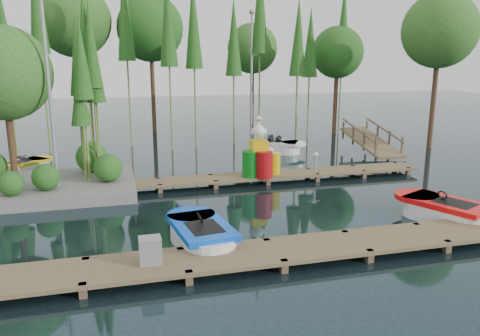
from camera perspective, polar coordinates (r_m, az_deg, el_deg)
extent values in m
plane|color=#1E3239|center=(15.39, -1.31, -4.52)|extent=(90.00, 90.00, 0.00)
cube|color=brown|center=(11.26, 4.27, -10.07)|extent=(18.00, 1.50, 0.10)
cube|color=brown|center=(10.26, -18.56, -14.47)|extent=(0.16, 0.16, 0.50)
cube|color=brown|center=(11.39, -18.23, -11.56)|extent=(0.16, 0.16, 0.50)
cube|color=brown|center=(10.31, -6.22, -13.65)|extent=(0.16, 0.16, 0.50)
cube|color=brown|center=(11.44, -7.24, -10.85)|extent=(0.16, 0.16, 0.50)
cube|color=brown|center=(10.80, 5.38, -12.31)|extent=(0.16, 0.16, 0.50)
cube|color=brown|center=(11.88, 3.23, -9.80)|extent=(0.16, 0.16, 0.50)
cube|color=brown|center=(11.68, 15.49, -10.73)|extent=(0.16, 0.16, 0.50)
cube|color=brown|center=(12.68, 12.60, -8.59)|extent=(0.16, 0.16, 0.50)
cube|color=brown|center=(12.85, 23.89, -9.15)|extent=(0.16, 0.16, 0.50)
cube|color=brown|center=(13.77, 20.62, -7.36)|extent=(0.16, 0.16, 0.50)
cube|color=brown|center=(17.89, -0.13, -1.13)|extent=(15.00, 1.20, 0.10)
cube|color=brown|center=(17.11, -23.36, -3.62)|extent=(0.16, 0.16, 0.50)
cube|color=brown|center=(18.02, -22.95, -2.76)|extent=(0.16, 0.16, 0.50)
cube|color=brown|center=(16.92, -16.55, -3.25)|extent=(0.16, 0.16, 0.50)
cube|color=brown|center=(17.84, -16.49, -2.40)|extent=(0.16, 0.16, 0.50)
cube|color=brown|center=(16.97, -9.69, -2.83)|extent=(0.16, 0.16, 0.50)
cube|color=brown|center=(17.89, -9.99, -2.00)|extent=(0.16, 0.16, 0.50)
cube|color=brown|center=(17.26, -2.97, -2.37)|extent=(0.16, 0.16, 0.50)
cube|color=brown|center=(18.17, -3.61, -1.58)|extent=(0.16, 0.16, 0.50)
cube|color=brown|center=(17.78, 3.43, -1.91)|extent=(0.16, 0.16, 0.50)
cube|color=brown|center=(18.66, 2.50, -1.16)|extent=(0.16, 0.16, 0.50)
cube|color=brown|center=(18.51, 9.40, -1.46)|extent=(0.16, 0.16, 0.50)
cube|color=brown|center=(19.36, 8.23, -0.76)|extent=(0.16, 0.16, 0.50)
cube|color=brown|center=(19.42, 14.86, -1.03)|extent=(0.16, 0.16, 0.50)
cube|color=brown|center=(20.23, 13.52, -0.38)|extent=(0.16, 0.16, 0.50)
cube|color=brown|center=(20.50, 19.79, -0.63)|extent=(0.16, 0.16, 0.50)
cube|color=brown|center=(21.27, 18.33, -0.03)|extent=(0.16, 0.16, 0.50)
cube|color=slate|center=(17.99, -22.67, -2.33)|extent=(6.20, 4.20, 0.42)
sphere|color=#285E1D|center=(16.84, -22.60, -1.02)|extent=(0.90, 0.90, 0.90)
sphere|color=#285E1D|center=(18.82, -17.62, 1.28)|extent=(1.20, 1.20, 1.20)
sphere|color=#285E1D|center=(16.64, -26.16, -1.71)|extent=(0.80, 0.80, 0.80)
sphere|color=#285E1D|center=(17.26, -15.80, 0.01)|extent=(1.00, 1.00, 1.00)
cylinder|color=#472F1E|center=(18.18, -26.15, 3.37)|extent=(0.24, 0.24, 3.60)
sphere|color=#366A25|center=(17.98, -26.87, 10.28)|extent=(3.20, 3.20, 3.20)
cylinder|color=olive|center=(17.89, -17.67, 7.09)|extent=(0.07, 0.07, 5.93)
cone|color=#285E1D|center=(17.81, -18.15, 13.74)|extent=(0.70, 0.70, 2.97)
cylinder|color=olive|center=(17.76, -18.69, 6.54)|extent=(0.07, 0.07, 5.66)
cone|color=#285E1D|center=(17.66, -19.18, 12.93)|extent=(0.70, 0.70, 2.83)
cylinder|color=olive|center=(17.95, -16.99, 6.02)|extent=(0.07, 0.07, 5.22)
cone|color=#285E1D|center=(17.83, -17.39, 11.85)|extent=(0.70, 0.70, 2.61)
cylinder|color=olive|center=(17.14, -18.36, 6.12)|extent=(0.07, 0.07, 5.53)
cone|color=#285E1D|center=(17.03, -18.84, 12.59)|extent=(0.70, 0.70, 2.76)
cylinder|color=olive|center=(17.38, -18.63, 3.66)|extent=(0.07, 0.07, 4.01)
cone|color=#285E1D|center=(17.22, -18.98, 8.27)|extent=(0.70, 0.70, 2.01)
cylinder|color=olive|center=(17.77, -17.29, 7.37)|extent=(0.07, 0.07, 6.11)
cone|color=#285E1D|center=(17.70, -17.78, 14.26)|extent=(0.70, 0.70, 3.05)
cylinder|color=#472F1E|center=(26.70, 22.60, 8.70)|extent=(0.26, 0.26, 6.06)
sphere|color=#366A25|center=(26.68, 23.19, 15.18)|extent=(3.81, 3.81, 3.81)
cylinder|color=#472F1E|center=(30.14, 11.58, 8.86)|extent=(0.26, 0.26, 5.02)
sphere|color=#285E1D|center=(30.07, 11.81, 13.64)|extent=(3.16, 3.16, 3.16)
cylinder|color=#472F1E|center=(32.34, 1.48, 9.67)|extent=(0.26, 0.26, 5.31)
sphere|color=#366A25|center=(32.28, 1.51, 14.37)|extent=(3.34, 3.34, 3.34)
cylinder|color=#472F1E|center=(30.40, -10.61, 10.30)|extent=(0.26, 0.26, 6.46)
sphere|color=#285E1D|center=(30.41, -10.88, 16.39)|extent=(4.06, 4.06, 4.06)
cylinder|color=#472F1E|center=(30.32, -19.09, 10.17)|extent=(0.26, 0.26, 6.85)
sphere|color=#366A25|center=(30.37, -19.60, 16.63)|extent=(4.31, 4.31, 4.31)
cylinder|color=olive|center=(24.92, -26.34, 9.73)|extent=(0.09, 0.09, 7.48)
cone|color=#285E1D|center=(24.93, -26.85, 14.51)|extent=(0.90, 0.90, 4.11)
cylinder|color=olive|center=(25.25, -23.06, 12.56)|extent=(0.09, 0.09, 9.66)
cylinder|color=olive|center=(26.10, -18.08, 10.77)|extent=(0.09, 0.09, 7.69)
cone|color=#285E1D|center=(26.12, -18.43, 15.49)|extent=(0.90, 0.90, 4.23)
cylinder|color=olive|center=(25.72, -13.57, 12.47)|extent=(0.09, 0.09, 8.99)
cone|color=#285E1D|center=(25.82, -13.89, 18.06)|extent=(0.90, 0.90, 4.94)
cylinder|color=olive|center=(24.27, -8.58, 12.01)|extent=(0.09, 0.09, 8.44)
cone|color=#285E1D|center=(24.34, -8.78, 17.57)|extent=(0.90, 0.90, 4.64)
cylinder|color=olive|center=(24.59, -5.58, 11.85)|extent=(0.09, 0.09, 8.22)
cone|color=#285E1D|center=(24.64, -5.70, 17.21)|extent=(0.90, 0.90, 4.52)
cylinder|color=olive|center=(25.93, -0.77, 11.09)|extent=(0.09, 0.09, 7.41)
cone|color=#285E1D|center=(25.94, -0.78, 15.67)|extent=(0.90, 0.90, 4.07)
cylinder|color=olive|center=(26.55, 2.41, 13.69)|extent=(0.09, 0.09, 9.77)
cone|color=#285E1D|center=(26.71, 2.47, 19.57)|extent=(0.90, 0.90, 5.38)
cylinder|color=olive|center=(25.97, 6.99, 10.99)|extent=(0.09, 0.09, 7.40)
cone|color=#285E1D|center=(25.98, 7.12, 15.57)|extent=(0.90, 0.90, 4.07)
cylinder|color=olive|center=(27.98, 8.43, 10.84)|extent=(0.09, 0.09, 7.14)
cone|color=#285E1D|center=(27.97, 8.57, 14.94)|extent=(0.90, 0.90, 3.93)
cylinder|color=olive|center=(29.95, 12.26, 12.25)|extent=(0.09, 0.09, 8.61)
cone|color=#285E1D|center=(30.02, 12.50, 16.85)|extent=(0.90, 0.90, 4.74)
cylinder|color=gray|center=(16.89, -22.19, 8.23)|extent=(0.12, 0.12, 7.00)
cylinder|color=gray|center=(26.35, 1.40, 10.68)|extent=(0.12, 0.12, 7.00)
sphere|color=gray|center=(26.43, 1.45, 18.50)|extent=(0.30, 0.30, 0.30)
cube|color=brown|center=(24.56, 15.70, 3.06)|extent=(1.50, 3.94, 0.95)
cube|color=brown|center=(22.85, 16.23, 2.39)|extent=(0.08, 0.08, 0.90)
cube|color=brown|center=(23.76, 14.88, 3.15)|extent=(0.08, 0.08, 0.90)
cube|color=brown|center=(24.68, 13.63, 3.85)|extent=(0.08, 0.08, 0.90)
cube|color=brown|center=(25.62, 12.47, 4.49)|extent=(0.08, 0.08, 0.90)
cube|color=brown|center=(24.11, 14.35, 4.41)|extent=(0.06, 3.54, 0.83)
cube|color=brown|center=(23.60, 19.14, 2.52)|extent=(0.08, 0.08, 0.90)
cube|color=brown|center=(24.48, 17.73, 3.25)|extent=(0.08, 0.08, 0.90)
cube|color=brown|center=(25.38, 16.41, 3.93)|extent=(0.08, 0.08, 0.90)
cube|color=brown|center=(26.30, 15.19, 4.56)|extent=(0.08, 0.08, 0.90)
cube|color=brown|center=(24.83, 17.18, 4.48)|extent=(0.06, 3.54, 0.83)
cube|color=white|center=(12.06, -4.66, -8.63)|extent=(1.44, 1.45, 0.59)
cylinder|color=white|center=(12.64, -5.57, -7.60)|extent=(1.44, 1.44, 0.59)
cylinder|color=white|center=(11.49, -3.65, -9.76)|extent=(1.44, 1.44, 0.59)
cube|color=blue|center=(11.94, -4.68, -7.20)|extent=(1.58, 2.38, 0.15)
cylinder|color=blue|center=(12.79, -5.99, -5.82)|extent=(1.47, 1.47, 0.15)
cube|color=black|center=(11.74, -4.37, -7.33)|extent=(0.92, 1.15, 0.06)
torus|color=black|center=(12.01, -4.94, -6.00)|extent=(0.20, 0.31, 0.28)
cube|color=white|center=(15.11, 23.81, -5.16)|extent=(1.74, 1.74, 0.60)
cylinder|color=white|center=(15.39, 21.63, -4.63)|extent=(1.73, 1.73, 0.60)
cylinder|color=white|center=(14.85, 26.08, -5.71)|extent=(1.73, 1.73, 0.60)
cube|color=red|center=(15.02, 23.93, -3.97)|extent=(2.16, 2.63, 0.15)
cylinder|color=red|center=(15.44, 20.76, -3.23)|extent=(1.77, 1.77, 0.15)
cube|color=black|center=(14.91, 24.69, -3.97)|extent=(1.19, 1.32, 0.07)
torus|color=black|center=(15.03, 23.45, -3.05)|extent=(0.27, 0.34, 0.29)
cube|color=white|center=(21.57, -24.81, -0.07)|extent=(1.51, 1.51, 0.49)
cylinder|color=white|center=(21.87, -23.68, 0.21)|extent=(1.50, 1.50, 0.49)
cylinder|color=white|center=(21.28, -25.98, -0.36)|extent=(1.50, 1.50, 0.49)
cube|color=gold|center=(21.52, -24.88, 0.62)|extent=(2.07, 2.07, 0.12)
cylinder|color=gold|center=(21.96, -23.24, 1.01)|extent=(1.53, 1.53, 0.12)
cube|color=black|center=(21.41, -25.28, 0.63)|extent=(1.08, 1.08, 0.05)
torus|color=black|center=(21.56, -24.64, 1.14)|extent=(0.27, 0.27, 0.23)
imported|color=#1E1E2D|center=(21.35, -25.43, 1.17)|extent=(0.47, 0.47, 0.86)
cube|color=white|center=(23.80, 4.34, 2.37)|extent=(1.71, 1.71, 0.57)
cylinder|color=white|center=(23.70, 5.84, 2.29)|extent=(1.70, 1.70, 0.57)
cylinder|color=white|center=(23.92, 2.86, 2.45)|extent=(1.70, 1.70, 0.57)
cube|color=white|center=(23.74, 4.36, 3.11)|extent=(2.52, 2.18, 0.15)
cylinder|color=white|center=(23.60, 6.54, 3.00)|extent=(1.74, 1.74, 0.15)
cube|color=black|center=(23.77, 3.87, 3.24)|extent=(1.28, 1.18, 0.06)
torus|color=black|center=(23.68, 4.74, 3.59)|extent=(0.33, 0.28, 0.28)
imported|color=#1E1E2D|center=(23.75, 3.75, 3.76)|extent=(0.52, 0.48, 0.94)
imported|color=#1E1E2D|center=(24.04, 4.77, 3.71)|extent=(0.40, 0.36, 0.71)
cube|color=gray|center=(10.58, -10.88, -9.84)|extent=(0.48, 0.41, 0.59)
cylinder|color=gold|center=(18.17, 4.07, 0.58)|extent=(0.55, 0.55, 0.83)
cylinder|color=#0B6A14|center=(17.67, 1.34, 0.51)|extent=(0.66, 0.66, 0.99)
cylinder|color=silver|center=(18.17, 3.05, 0.85)|extent=(0.66, 0.66, 0.99)
cylinder|color=#9D0B0F|center=(17.59, 2.92, 0.44)|extent=(0.66, 0.66, 0.99)
cube|color=gold|center=(17.73, 2.28, 2.82)|extent=(0.61, 0.61, 0.39)
sphere|color=white|center=(17.64, 2.29, 4.49)|extent=(0.49, 0.49, 0.49)
cylinder|color=white|center=(17.60, 2.30, 5.38)|extent=(0.11, 0.11, 0.33)
sphere|color=white|center=(17.58, 2.31, 5.99)|extent=(0.22, 0.22, 0.22)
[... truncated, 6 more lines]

